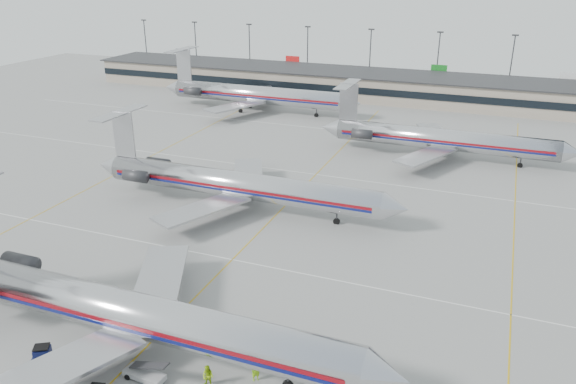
% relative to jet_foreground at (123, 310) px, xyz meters
% --- Properties ---
extents(ground, '(260.00, 260.00, 0.00)m').
position_rel_jet_foreground_xyz_m(ground, '(1.74, 7.32, -3.64)').
color(ground, gray).
rests_on(ground, ground).
extents(apron_markings, '(160.00, 0.15, 0.02)m').
position_rel_jet_foreground_xyz_m(apron_markings, '(1.74, 17.32, -3.63)').
color(apron_markings, silver).
rests_on(apron_markings, ground).
extents(terminal, '(162.00, 17.00, 6.25)m').
position_rel_jet_foreground_xyz_m(terminal, '(1.74, 105.29, -0.48)').
color(terminal, gray).
rests_on(terminal, ground).
extents(light_mast_row, '(163.60, 0.40, 15.28)m').
position_rel_jet_foreground_xyz_m(light_mast_row, '(1.74, 119.32, 4.94)').
color(light_mast_row, '#38383D').
rests_on(light_mast_row, ground).
extents(jet_foreground, '(47.94, 28.23, 12.55)m').
position_rel_jet_foreground_xyz_m(jet_foreground, '(0.00, 0.00, 0.00)').
color(jet_foreground, silver).
rests_on(jet_foreground, ground).
extents(jet_second_row, '(46.29, 27.26, 12.12)m').
position_rel_jet_foreground_xyz_m(jet_second_row, '(-4.70, 30.79, -0.12)').
color(jet_second_row, silver).
rests_on(jet_second_row, ground).
extents(jet_third_row, '(43.75, 26.91, 11.96)m').
position_rel_jet_foreground_xyz_m(jet_third_row, '(18.60, 62.85, -0.17)').
color(jet_third_row, silver).
rests_on(jet_third_row, ground).
extents(jet_back_row, '(48.36, 29.75, 13.22)m').
position_rel_jet_foreground_xyz_m(jet_back_row, '(-24.92, 81.83, 0.20)').
color(jet_back_row, silver).
rests_on(jet_back_row, ground).
extents(tug_left, '(2.63, 2.21, 1.92)m').
position_rel_jet_foreground_xyz_m(tug_left, '(-4.69, -4.79, -2.77)').
color(tug_left, '#0B113D').
rests_on(tug_left, ground).
extents(belt_loader, '(4.27, 1.59, 2.23)m').
position_rel_jet_foreground_xyz_m(belt_loader, '(4.13, -3.19, -3.04)').
color(belt_loader, '#A4A4A4').
rests_on(belt_loader, ground).
extents(ramp_worker_near, '(0.83, 0.79, 1.90)m').
position_rel_jet_foreground_xyz_m(ramp_worker_near, '(12.54, 0.04, -2.69)').
color(ramp_worker_near, '#8FD914').
rests_on(ramp_worker_near, ground).
extents(ramp_worker_far, '(0.97, 0.77, 1.95)m').
position_rel_jet_foreground_xyz_m(ramp_worker_far, '(9.27, -1.99, -2.67)').
color(ramp_worker_far, '#91BF11').
rests_on(ramp_worker_far, ground).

